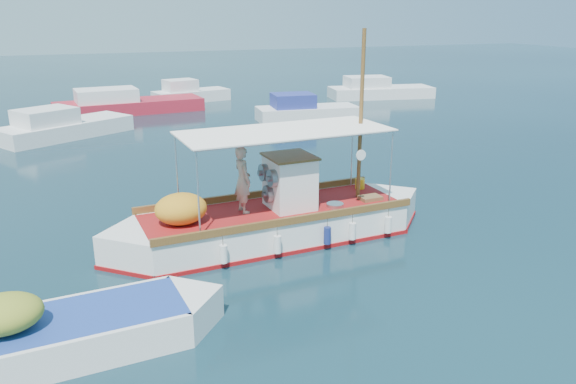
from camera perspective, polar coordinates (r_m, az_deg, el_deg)
name	(u,v)px	position (r m, az deg, el deg)	size (l,w,h in m)	color
ground	(303,239)	(16.10, 1.51, -4.75)	(160.00, 160.00, 0.00)	black
fishing_caique	(272,221)	(15.88, -1.62, -3.01)	(9.75, 3.04, 5.95)	white
dinghy	(54,339)	(11.73, -22.64, -13.61)	(6.55, 2.18, 1.60)	white
bg_boat_nw	(62,128)	(31.16, -22.00, 6.03)	(6.97, 5.46, 1.80)	silver
bg_boat_n	(125,105)	(37.65, -16.25, 8.46)	(9.33, 3.53, 1.80)	#A71B2C
bg_boat_ne	(304,112)	(33.73, 1.67, 8.13)	(6.17, 2.84, 1.80)	silver
bg_boat_e	(378,91)	(43.29, 9.11, 10.08)	(7.99, 3.89, 1.80)	silver
bg_boat_far_n	(189,95)	(41.57, -10.02, 9.72)	(5.66, 3.08, 1.80)	silver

